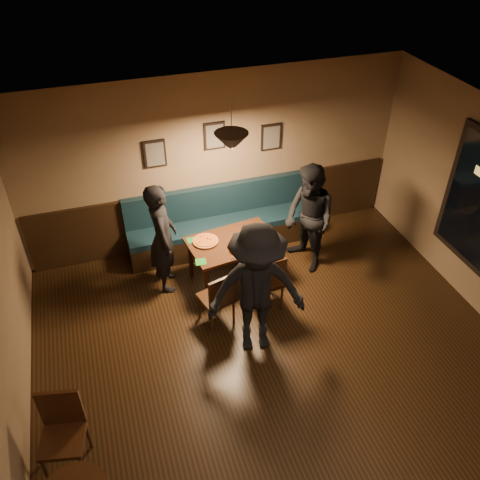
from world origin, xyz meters
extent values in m
plane|color=black|center=(0.00, 0.00, 0.00)|extent=(7.00, 7.00, 0.00)
plane|color=silver|center=(0.00, 0.00, 2.80)|extent=(7.00, 7.00, 0.00)
plane|color=#8C704F|center=(0.00, 3.50, 1.40)|extent=(6.00, 0.00, 6.00)
cube|color=black|center=(0.00, 3.47, 0.50)|extent=(5.88, 0.06, 1.00)
cube|color=black|center=(-0.90, 3.47, 1.70)|extent=(0.32, 0.04, 0.42)
cube|color=black|center=(0.00, 3.47, 1.85)|extent=(0.32, 0.04, 0.42)
cube|color=black|center=(0.90, 3.47, 1.70)|extent=(0.32, 0.04, 0.42)
cone|color=black|center=(-0.06, 2.41, 2.25)|extent=(0.44, 0.44, 0.25)
cube|color=black|center=(-0.06, 2.41, 0.34)|extent=(1.36, 0.97, 0.68)
imported|color=black|center=(-1.04, 2.55, 0.86)|extent=(0.48, 0.67, 1.71)
imported|color=black|center=(1.11, 2.35, 0.86)|extent=(0.82, 0.96, 1.72)
imported|color=black|center=(-0.18, 1.04, 0.94)|extent=(1.31, 0.90, 1.87)
cylinder|color=orange|center=(-0.44, 2.51, 0.70)|extent=(0.42, 0.42, 0.04)
cylinder|color=orange|center=(-0.02, 2.19, 0.69)|extent=(0.40, 0.40, 0.04)
cylinder|color=orange|center=(0.33, 2.52, 0.69)|extent=(0.36, 0.36, 0.04)
cylinder|color=black|center=(0.49, 2.14, 0.75)|extent=(0.08, 0.08, 0.15)
cylinder|color=#A90518|center=(0.51, 2.32, 0.73)|extent=(0.03, 0.03, 0.11)
cube|color=#1B662A|center=(-0.62, 2.61, 0.68)|extent=(0.15, 0.15, 0.01)
cube|color=#1B671F|center=(-0.62, 2.09, 0.68)|extent=(0.17, 0.17, 0.01)
cube|color=silver|center=(-0.07, 2.02, 0.68)|extent=(0.20, 0.06, 0.00)
camera|label=1|loc=(-1.76, -3.17, 5.08)|focal=37.70mm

